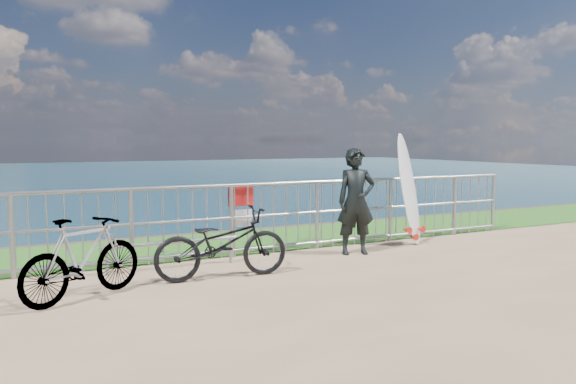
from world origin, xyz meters
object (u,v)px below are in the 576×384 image
surfboard (409,193)px  bicycle_far (83,258)px  surfer (356,201)px  bicycle_near (222,243)px

surfboard → bicycle_far: (-5.43, -1.02, -0.42)m
surfboard → bicycle_far: size_ratio=1.23×
surfer → bicycle_near: surfer is taller
surfboard → bicycle_near: bearing=-167.3°
surfer → bicycle_far: size_ratio=1.06×
surfer → bicycle_near: bearing=-151.8°
surfer → bicycle_near: (-2.42, -0.53, -0.37)m
surfer → bicycle_far: (-4.14, -0.72, -0.36)m
surfer → surfboard: size_ratio=0.86×
surfer → bicycle_far: 4.22m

